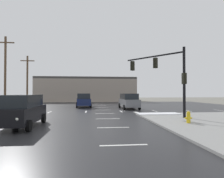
{
  "coord_description": "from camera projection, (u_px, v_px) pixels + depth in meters",
  "views": [
    {
      "loc": [
        -1.3,
        -21.87,
        2.2
      ],
      "look_at": [
        1.42,
        4.54,
        2.67
      ],
      "focal_mm": 30.84,
      "sensor_mm": 36.0,
      "label": 1
    }
  ],
  "objects": [
    {
      "name": "ground_plane",
      "position": [
        104.0,
        112.0,
        21.85
      ],
      "size": [
        120.0,
        120.0,
        0.0
      ],
      "primitive_type": "plane",
      "color": "slate"
    },
    {
      "name": "road_asphalt",
      "position": [
        104.0,
        112.0,
        21.85
      ],
      "size": [
        44.0,
        44.0,
        0.02
      ],
      "primitive_type": "cube",
      "color": "#232326",
      "rests_on": "ground_plane"
    },
    {
      "name": "snow_strip_curbside",
      "position": [
        158.0,
        114.0,
        18.38
      ],
      "size": [
        4.0,
        1.6,
        0.06
      ],
      "primitive_type": "cube",
      "color": "white",
      "rests_on": "sidewalk_corner"
    },
    {
      "name": "lane_markings",
      "position": [
        116.0,
        113.0,
        20.6
      ],
      "size": [
        36.15,
        36.15,
        0.01
      ],
      "color": "silver",
      "rests_on": "road_asphalt"
    },
    {
      "name": "traffic_signal_mast",
      "position": [
        165.0,
        71.0,
        17.0
      ],
      "size": [
        3.97,
        4.99,
        5.81
      ],
      "rotation": [
        0.0,
        0.0,
        2.24
      ],
      "color": "black",
      "rests_on": "sidewalk_corner"
    },
    {
      "name": "fire_hydrant",
      "position": [
        188.0,
        117.0,
        12.94
      ],
      "size": [
        0.48,
        0.26,
        0.79
      ],
      "color": "gold",
      "rests_on": "sidewalk_corner"
    },
    {
      "name": "strip_building_background",
      "position": [
        87.0,
        89.0,
        48.35
      ],
      "size": [
        23.95,
        8.0,
        5.9
      ],
      "color": "gray",
      "rests_on": "ground_plane"
    },
    {
      "name": "suv_navy",
      "position": [
        83.0,
        100.0,
        28.65
      ],
      "size": [
        2.46,
        4.95,
        2.03
      ],
      "rotation": [
        0.0,
        0.0,
        1.65
      ],
      "color": "#141E47",
      "rests_on": "road_asphalt"
    },
    {
      "name": "suv_black",
      "position": [
        21.0,
        110.0,
        12.18
      ],
      "size": [
        2.17,
        4.84,
        2.03
      ],
      "rotation": [
        0.0,
        0.0,
        -1.57
      ],
      "color": "black",
      "rests_on": "road_asphalt"
    },
    {
      "name": "suv_grey",
      "position": [
        129.0,
        101.0,
        25.65
      ],
      "size": [
        2.32,
        4.9,
        2.03
      ],
      "rotation": [
        0.0,
        0.0,
        1.61
      ],
      "color": "slate",
      "rests_on": "road_asphalt"
    },
    {
      "name": "utility_pole_far",
      "position": [
        5.0,
        71.0,
        25.43
      ],
      "size": [
        2.2,
        0.28,
        9.63
      ],
      "color": "brown",
      "rests_on": "ground_plane"
    },
    {
      "name": "utility_pole_distant",
      "position": [
        27.0,
        80.0,
        31.61
      ],
      "size": [
        2.2,
        0.28,
        8.23
      ],
      "color": "brown",
      "rests_on": "ground_plane"
    }
  ]
}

